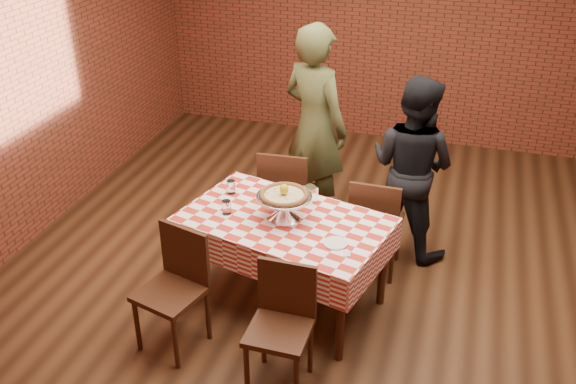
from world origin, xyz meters
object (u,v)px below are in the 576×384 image
Objects in this scene: condiment_caddy at (311,194)px; diner_olive at (315,127)px; water_glass_right at (231,187)px; chair_near_right at (279,333)px; pizza_stand at (284,207)px; chair_far_left at (287,193)px; chair_near_left at (170,294)px; table at (285,262)px; pizza at (284,195)px; diner_black at (412,167)px; water_glass_left at (226,207)px; chair_far_right at (376,223)px.

diner_olive is (-0.23, 1.02, 0.12)m from condiment_caddy.
water_glass_right is 0.06× the size of diner_olive.
pizza_stand is at bearing 105.28° from chair_near_right.
pizza_stand is 1.01m from chair_far_left.
diner_olive reaches higher than chair_near_left.
table is 0.57m from pizza.
diner_black is (1.42, 1.75, 0.35)m from chair_near_left.
chair_far_left is at bearing 79.06° from water_glass_left.
chair_near_right is at bearing -75.20° from pizza_stand.
diner_olive is (0.32, 1.38, 0.13)m from water_glass_left.
chair_far_right is 0.58m from diner_black.
pizza is at bearing -135.00° from pizza_stand.
water_glass_right is at bearing -137.13° from condiment_caddy.
chair_near_left is at bearing 73.69° from chair_far_left.
chair_near_left is 0.86m from chair_near_right.
pizza_stand reaches higher than water_glass_right.
chair_near_right is 0.95× the size of chair_far_left.
water_glass_left is at bearing 89.46° from chair_near_left.
chair_far_left reaches higher than water_glass_left.
diner_olive reaches higher than diner_black.
diner_olive reaches higher than pizza_stand.
chair_far_left is 1.03× the size of chair_far_right.
water_glass_left is 0.83× the size of condiment_caddy.
pizza_stand is 0.26× the size of diner_black.
chair_near_left is (-0.10, -0.96, -0.37)m from water_glass_right.
water_glass_left is 1.11m from chair_near_right.
water_glass_right is 0.83× the size of condiment_caddy.
chair_near_left is at bearing -95.93° from water_glass_right.
chair_far_left is 0.65m from diner_olive.
chair_near_left is 1.00× the size of chair_far_right.
condiment_caddy is 0.70m from chair_far_right.
diner_olive is at bearing 7.29° from diner_black.
condiment_caddy is 1.05m from diner_olive.
chair_near_right is at bearing 4.53° from chair_near_left.
pizza_stand is 3.24× the size of condiment_caddy.
pizza is 0.41× the size of chair_near_right.
table is 1.39m from diner_black.
water_glass_right is at bearing 20.11° from chair_far_right.
water_glass_left is 0.77m from chair_near_left.
condiment_caddy is at bearing 67.18° from pizza.
pizza_stand is at bearing 121.19° from diner_olive.
condiment_caddy is (0.12, 0.31, 0.45)m from table.
pizza is at bearing 76.04° from diner_black.
table is 1.61× the size of chair_far_left.
chair_near_left is at bearing 169.84° from chair_near_right.
pizza is 0.40× the size of chair_near_left.
pizza_stand is 1.32m from diner_black.
chair_far_left is at bearing 105.50° from chair_near_right.
pizza_stand is 3.90× the size of water_glass_left.
pizza is at bearing 8.12° from water_glass_left.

